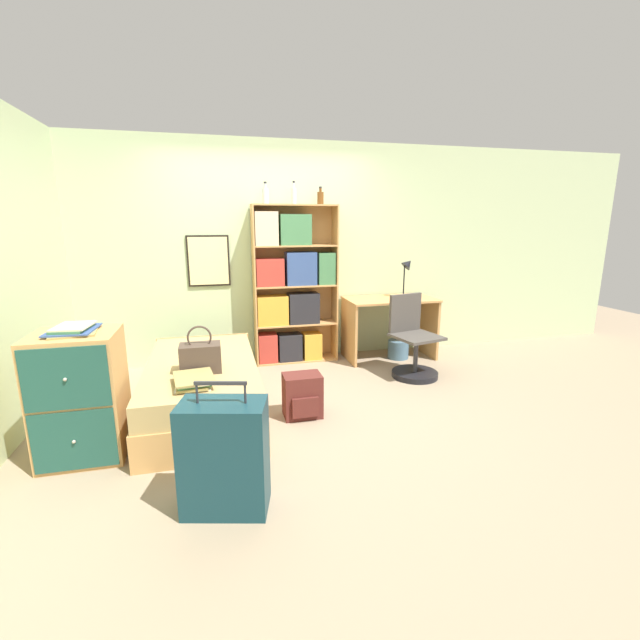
{
  "coord_description": "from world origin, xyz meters",
  "views": [
    {
      "loc": [
        -0.61,
        -3.71,
        1.68
      ],
      "look_at": [
        0.36,
        0.18,
        0.75
      ],
      "focal_mm": 24.0,
      "sensor_mm": 36.0,
      "label": 1
    }
  ],
  "objects_px": {
    "dresser": "(81,396)",
    "backpack": "(302,396)",
    "bed": "(203,387)",
    "bottle_green": "(265,196)",
    "magazine_pile_on_dresser": "(73,329)",
    "bottle_clear": "(320,198)",
    "waste_bin": "(398,349)",
    "desk": "(389,317)",
    "book_stack_on_bed": "(193,381)",
    "suitcase": "(225,457)",
    "handbag": "(201,357)",
    "desk_chair": "(413,351)",
    "bookcase": "(291,288)",
    "desk_lamp": "(407,270)",
    "bottle_brown": "(294,195)"
  },
  "relations": [
    {
      "from": "dresser",
      "to": "bottle_green",
      "type": "relative_size",
      "value": 3.78
    },
    {
      "from": "book_stack_on_bed",
      "to": "desk_chair",
      "type": "height_order",
      "value": "desk_chair"
    },
    {
      "from": "bottle_green",
      "to": "waste_bin",
      "type": "bearing_deg",
      "value": -9.49
    },
    {
      "from": "bottle_brown",
      "to": "backpack",
      "type": "bearing_deg",
      "value": -98.81
    },
    {
      "from": "desk",
      "to": "desk_chair",
      "type": "relative_size",
      "value": 1.22
    },
    {
      "from": "magazine_pile_on_dresser",
      "to": "suitcase",
      "type": "bearing_deg",
      "value": -42.4
    },
    {
      "from": "dresser",
      "to": "bottle_green",
      "type": "bearing_deg",
      "value": 49.1
    },
    {
      "from": "book_stack_on_bed",
      "to": "desk_lamp",
      "type": "relative_size",
      "value": 0.79
    },
    {
      "from": "dresser",
      "to": "backpack",
      "type": "bearing_deg",
      "value": 8.3
    },
    {
      "from": "handbag",
      "to": "dresser",
      "type": "distance_m",
      "value": 0.88
    },
    {
      "from": "suitcase",
      "to": "desk",
      "type": "distance_m",
      "value": 3.26
    },
    {
      "from": "book_stack_on_bed",
      "to": "suitcase",
      "type": "height_order",
      "value": "suitcase"
    },
    {
      "from": "bookcase",
      "to": "desk",
      "type": "height_order",
      "value": "bookcase"
    },
    {
      "from": "handbag",
      "to": "waste_bin",
      "type": "bearing_deg",
      "value": 28.96
    },
    {
      "from": "desk_lamp",
      "to": "backpack",
      "type": "xyz_separation_m",
      "value": [
        -1.62,
        -1.42,
        -0.9
      ]
    },
    {
      "from": "suitcase",
      "to": "desk_lamp",
      "type": "distance_m",
      "value": 3.51
    },
    {
      "from": "handbag",
      "to": "bottle_brown",
      "type": "relative_size",
      "value": 1.49
    },
    {
      "from": "suitcase",
      "to": "bookcase",
      "type": "relative_size",
      "value": 0.43
    },
    {
      "from": "bookcase",
      "to": "magazine_pile_on_dresser",
      "type": "bearing_deg",
      "value": -136.3
    },
    {
      "from": "desk_chair",
      "to": "bottle_green",
      "type": "bearing_deg",
      "value": 149.12
    },
    {
      "from": "handbag",
      "to": "suitcase",
      "type": "bearing_deg",
      "value": -82.84
    },
    {
      "from": "magazine_pile_on_dresser",
      "to": "bottle_green",
      "type": "relative_size",
      "value": 1.56
    },
    {
      "from": "dresser",
      "to": "magazine_pile_on_dresser",
      "type": "relative_size",
      "value": 2.42
    },
    {
      "from": "magazine_pile_on_dresser",
      "to": "bottle_clear",
      "type": "height_order",
      "value": "bottle_clear"
    },
    {
      "from": "handbag",
      "to": "waste_bin",
      "type": "xyz_separation_m",
      "value": [
        2.34,
        1.29,
        -0.49
      ]
    },
    {
      "from": "book_stack_on_bed",
      "to": "dresser",
      "type": "bearing_deg",
      "value": 176.83
    },
    {
      "from": "bottle_brown",
      "to": "desk_lamp",
      "type": "bearing_deg",
      "value": -6.4
    },
    {
      "from": "bookcase",
      "to": "bed",
      "type": "bearing_deg",
      "value": -129.84
    },
    {
      "from": "bookcase",
      "to": "desk_lamp",
      "type": "relative_size",
      "value": 3.76
    },
    {
      "from": "suitcase",
      "to": "bottle_brown",
      "type": "relative_size",
      "value": 3.12
    },
    {
      "from": "bottle_green",
      "to": "bottle_brown",
      "type": "distance_m",
      "value": 0.32
    },
    {
      "from": "suitcase",
      "to": "waste_bin",
      "type": "distance_m",
      "value": 3.28
    },
    {
      "from": "bed",
      "to": "bottle_clear",
      "type": "bearing_deg",
      "value": 42.27
    },
    {
      "from": "bottle_brown",
      "to": "waste_bin",
      "type": "height_order",
      "value": "bottle_brown"
    },
    {
      "from": "book_stack_on_bed",
      "to": "desk",
      "type": "distance_m",
      "value": 2.83
    },
    {
      "from": "handbag",
      "to": "desk_chair",
      "type": "relative_size",
      "value": 0.43
    },
    {
      "from": "suitcase",
      "to": "bottle_green",
      "type": "height_order",
      "value": "bottle_green"
    },
    {
      "from": "waste_bin",
      "to": "desk",
      "type": "bearing_deg",
      "value": 150.47
    },
    {
      "from": "desk_chair",
      "to": "waste_bin",
      "type": "distance_m",
      "value": 0.65
    },
    {
      "from": "handbag",
      "to": "bed",
      "type": "bearing_deg",
      "value": 91.36
    },
    {
      "from": "bed",
      "to": "bottle_green",
      "type": "distance_m",
      "value": 2.28
    },
    {
      "from": "dresser",
      "to": "waste_bin",
      "type": "relative_size",
      "value": 3.61
    },
    {
      "from": "handbag",
      "to": "desk_chair",
      "type": "distance_m",
      "value": 2.35
    },
    {
      "from": "book_stack_on_bed",
      "to": "bookcase",
      "type": "distance_m",
      "value": 2.16
    },
    {
      "from": "book_stack_on_bed",
      "to": "bottle_brown",
      "type": "xyz_separation_m",
      "value": [
        1.13,
        1.86,
        1.45
      ]
    },
    {
      "from": "bottle_clear",
      "to": "desk_chair",
      "type": "xyz_separation_m",
      "value": [
        0.83,
        -0.88,
        -1.66
      ]
    },
    {
      "from": "bed",
      "to": "bottle_clear",
      "type": "height_order",
      "value": "bottle_clear"
    },
    {
      "from": "bed",
      "to": "desk",
      "type": "xyz_separation_m",
      "value": [
        2.24,
        1.08,
        0.28
      ]
    },
    {
      "from": "backpack",
      "to": "desk_chair",
      "type": "bearing_deg",
      "value": 26.93
    },
    {
      "from": "bed",
      "to": "bottle_green",
      "type": "bearing_deg",
      "value": 59.18
    }
  ]
}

